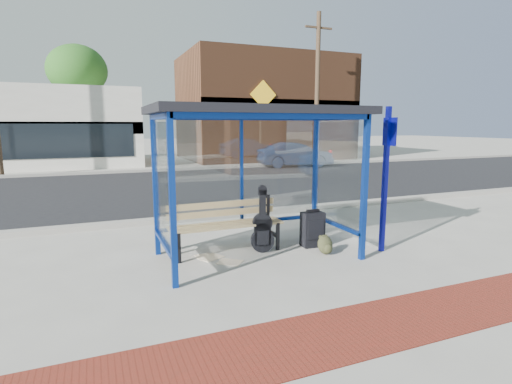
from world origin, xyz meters
name	(u,v)px	position (x,y,z in m)	size (l,w,h in m)	color
ground	(258,257)	(0.00, 0.00, 0.00)	(120.00, 120.00, 0.00)	#B2ADA0
brick_paver_strip	(352,331)	(0.00, -2.60, 0.01)	(60.00, 1.00, 0.01)	maroon
curb_near	(210,216)	(0.00, 2.90, 0.06)	(60.00, 0.25, 0.12)	gray
street_asphalt	(170,187)	(0.00, 8.00, 0.00)	(60.00, 10.00, 0.00)	black
curb_far	(150,170)	(0.00, 13.10, 0.06)	(60.00, 0.25, 0.12)	gray
far_sidewalk	(145,168)	(0.00, 15.00, 0.00)	(60.00, 4.00, 0.01)	#B2ADA0
bus_shelter	(256,129)	(0.00, 0.07, 2.07)	(3.30, 1.80, 2.42)	navy
storefront_brown	(263,109)	(8.00, 18.49, 3.20)	(10.00, 7.08, 6.40)	#59331E
tree_mid	(77,71)	(-3.00, 22.00, 5.45)	(3.60, 3.60, 7.03)	#4C3826
tree_right	(299,81)	(12.50, 22.00, 5.45)	(3.60, 3.60, 7.03)	#4C3826
utility_pole_east	(317,88)	(9.00, 13.40, 4.11)	(1.60, 0.24, 8.00)	#4C3826
bench	(225,222)	(-0.40, 0.47, 0.51)	(1.93, 0.49, 0.91)	black
guitar_bag	(262,229)	(0.17, 0.21, 0.40)	(0.41, 0.21, 1.08)	black
suitcase	(313,229)	(1.11, 0.15, 0.31)	(0.40, 0.27, 0.68)	black
backpack	(326,245)	(1.10, -0.31, 0.15)	(0.27, 0.25, 0.32)	#2F301B
sign_post	(386,172)	(2.09, -0.52, 1.37)	(0.10, 0.31, 2.44)	#0B0E7F
newspaper_a	(211,257)	(-0.73, 0.24, 0.00)	(0.38, 0.30, 0.01)	white
newspaper_b	(230,262)	(-0.51, -0.09, 0.00)	(0.37, 0.29, 0.01)	white
newspaper_c	(205,257)	(-0.81, 0.31, 0.00)	(0.34, 0.27, 0.01)	white
parked_car	(295,155)	(7.26, 12.51, 0.63)	(1.33, 3.80, 1.25)	#1A2949
fire_hydrant	(330,156)	(10.08, 13.59, 0.40)	(0.34, 0.22, 0.74)	#B40C12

